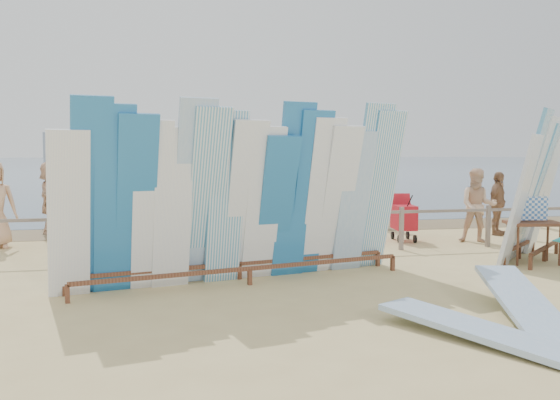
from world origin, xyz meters
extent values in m
plane|color=#D7BE7C|center=(0.00, 0.00, 0.00)|extent=(160.00, 160.00, 0.00)
cube|color=#435C78|center=(0.00, 128.00, 0.00)|extent=(320.00, 240.00, 0.02)
cube|color=olive|center=(0.00, 7.20, 0.00)|extent=(40.00, 2.60, 0.01)
cube|color=#999EA3|center=(-12.00, 180.00, 4.02)|extent=(45.00, 8.00, 8.00)
cube|color=silver|center=(-12.00, 180.00, 11.02)|extent=(18.00, 6.00, 6.00)
cube|color=#7E6D5F|center=(0.00, 3.00, 0.80)|extent=(12.00, 0.06, 0.06)
cube|color=#7E6D5F|center=(-4.00, 3.00, 0.45)|extent=(0.08, 0.08, 0.90)
cube|color=#7E6D5F|center=(-2.00, 3.00, 0.45)|extent=(0.08, 0.08, 0.90)
cube|color=#7E6D5F|center=(0.00, 3.00, 0.45)|extent=(0.08, 0.08, 0.90)
cube|color=#7E6D5F|center=(2.00, 3.00, 0.45)|extent=(0.08, 0.08, 0.90)
cube|color=#7E6D5F|center=(4.00, 3.00, 0.45)|extent=(0.08, 0.08, 0.90)
cube|color=brown|center=(-1.62, 0.42, 0.25)|extent=(5.18, 1.22, 0.06)
cube|color=brown|center=(-1.71, 0.86, 0.25)|extent=(5.18, 1.22, 0.06)
cube|color=white|center=(-4.19, 0.07, 1.17)|extent=(0.68, 0.70, 2.34)
cube|color=#226DAE|center=(-3.89, 0.14, 1.40)|extent=(0.71, 0.87, 2.79)
cube|color=#226DAE|center=(-3.59, 0.21, 1.35)|extent=(0.70, 0.81, 2.70)
cube|color=#226DAE|center=(-3.29, 0.28, 1.29)|extent=(0.72, 0.88, 2.57)
cube|color=white|center=(-3.07, 0.32, 1.25)|extent=(0.69, 0.75, 2.49)
cube|color=white|center=(-2.77, 0.39, 1.20)|extent=(0.67, 0.67, 2.40)
cube|color=#85ADD6|center=(-2.47, 0.46, 1.41)|extent=(0.74, 1.00, 2.81)
cube|color=white|center=(-2.25, 0.51, 1.35)|extent=(0.75, 1.02, 2.70)
cube|color=white|center=(-1.95, 0.57, 1.33)|extent=(0.68, 0.72, 2.66)
cube|color=white|center=(-1.65, 0.64, 1.26)|extent=(0.71, 0.85, 2.53)
cube|color=white|center=(-1.35, 0.71, 1.22)|extent=(0.69, 0.77, 2.43)
cube|color=#226DAE|center=(-1.14, 0.76, 1.15)|extent=(0.72, 0.89, 2.30)
cube|color=#226DAE|center=(-0.84, 0.82, 1.41)|extent=(0.68, 0.71, 2.82)
cube|color=#226DAE|center=(-0.54, 0.89, 1.35)|extent=(0.69, 0.78, 2.70)
cube|color=white|center=(-0.32, 0.94, 1.30)|extent=(0.70, 0.79, 2.59)
cube|color=white|center=(-0.02, 1.01, 1.23)|extent=(0.71, 0.86, 2.47)
cube|color=#85ADD6|center=(0.28, 1.08, 1.20)|extent=(0.68, 0.72, 2.39)
cube|color=white|center=(0.58, 1.14, 1.42)|extent=(0.71, 0.86, 2.85)
cube|color=white|center=(0.80, 1.19, 1.37)|extent=(0.72, 0.89, 2.73)
cube|color=brown|center=(4.09, 1.23, 0.26)|extent=(1.57, 1.40, 0.06)
cube|color=brown|center=(3.79, 1.57, 0.26)|extent=(1.57, 1.40, 0.06)
cube|color=white|center=(3.22, 0.76, 1.17)|extent=(0.82, 0.83, 2.35)
cube|color=white|center=(3.52, 1.02, 1.40)|extent=(0.93, 0.95, 2.81)
cube|color=white|center=(3.81, 1.28, 1.35)|extent=(0.94, 0.96, 2.69)
cube|color=white|center=(4.11, 1.54, 1.29)|extent=(0.95, 0.97, 2.58)
cube|color=white|center=(4.34, 1.75, 1.23)|extent=(0.96, 0.98, 2.46)
cube|color=white|center=(4.63, 2.01, 1.20)|extent=(0.83, 0.84, 2.40)
cube|color=brown|center=(3.76, 1.10, 0.74)|extent=(1.04, 0.82, 0.05)
cube|color=white|center=(3.76, 1.10, 1.01)|extent=(0.49, 0.13, 0.44)
cube|color=#85ADD6|center=(0.46, -2.91, 0.00)|extent=(1.76, 2.65, 0.21)
cube|color=#85ADD6|center=(1.35, -2.15, 0.00)|extent=(1.32, 2.73, 0.41)
cube|color=#B5131E|center=(1.24, 4.17, 0.33)|extent=(0.62, 0.57, 0.05)
cube|color=#B5131E|center=(1.26, 4.41, 0.62)|extent=(0.58, 0.23, 0.56)
cube|color=#B5131E|center=(0.51, 3.89, 0.28)|extent=(0.49, 0.45, 0.04)
cube|color=#B5131E|center=(0.51, 4.11, 0.53)|extent=(0.49, 0.15, 0.49)
cube|color=#B5131E|center=(2.57, 4.16, 0.55)|extent=(0.56, 0.81, 0.55)
cube|color=#B5131E|center=(2.61, 4.46, 0.90)|extent=(0.47, 0.23, 0.35)
imported|color=#8C6042|center=(5.24, 4.62, 0.78)|extent=(0.97, 0.88, 1.56)
imported|color=beige|center=(-5.56, 7.21, 0.91)|extent=(0.63, 1.71, 1.82)
imported|color=tan|center=(-1.40, 6.51, 0.77)|extent=(1.07, 0.77, 1.53)
imported|color=#8C6042|center=(2.77, 6.51, 0.87)|extent=(0.68, 0.70, 1.74)
imported|color=#8C6042|center=(-4.61, 5.70, 0.80)|extent=(0.62, 0.65, 1.60)
imported|color=#8C6042|center=(-5.15, 6.16, 0.79)|extent=(1.00, 0.76, 1.57)
imported|color=tan|center=(7.14, 5.84, 0.77)|extent=(0.77, 1.08, 1.54)
imported|color=beige|center=(4.10, 3.60, 0.84)|extent=(0.90, 0.71, 1.68)
imported|color=#8C6042|center=(-1.44, 4.48, 0.77)|extent=(0.72, 0.98, 1.53)
imported|color=beige|center=(-3.50, 3.91, 0.83)|extent=(0.84, 0.85, 1.66)
imported|color=beige|center=(0.24, 7.04, 0.79)|extent=(1.48, 1.20, 1.57)
camera|label=1|loc=(-3.04, -8.44, 2.03)|focal=38.00mm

